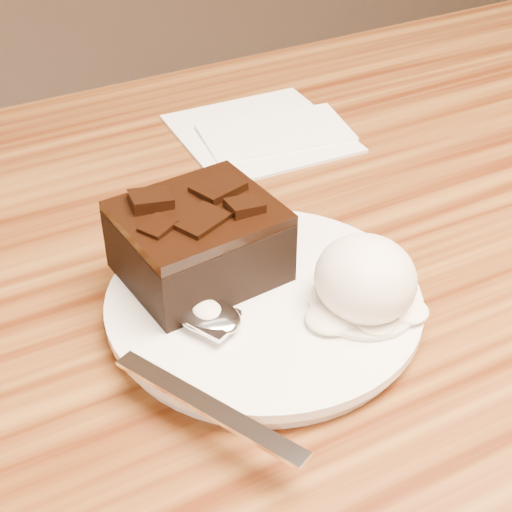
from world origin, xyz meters
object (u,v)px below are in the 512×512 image
plate (264,306)px  brownie (199,246)px  spoon (207,317)px  ice_cream_scoop (365,279)px  napkin (260,132)px

plate → brownie: 0.05m
spoon → ice_cream_scoop: bearing=-43.8°
plate → brownie: size_ratio=2.11×
ice_cream_scoop → spoon: ice_cream_scoop is taller
plate → spoon: (-0.04, -0.01, 0.01)m
brownie → ice_cream_scoop: size_ratio=1.45×
plate → ice_cream_scoop: ice_cream_scoop is taller
ice_cream_scoop → spoon: bearing=161.4°
brownie → napkin: size_ratio=0.68×
brownie → ice_cream_scoop: ice_cream_scoop is taller
plate → napkin: 0.24m
ice_cream_scoop → spoon: size_ratio=0.36×
plate → spoon: spoon is taller
brownie → ice_cream_scoop: (0.07, -0.08, -0.00)m
ice_cream_scoop → spoon: 0.10m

